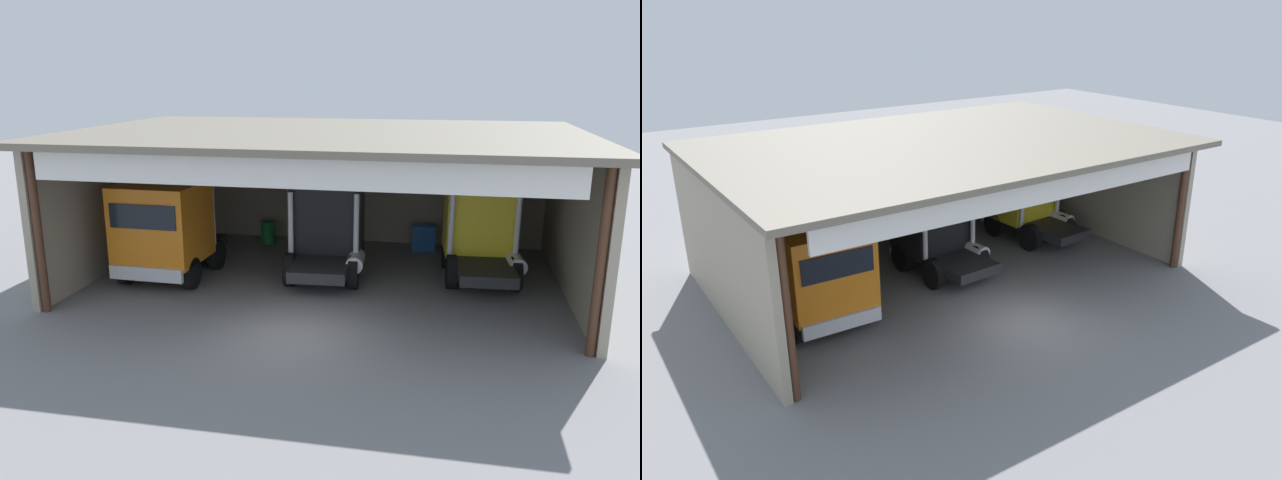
{
  "view_description": "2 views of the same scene",
  "coord_description": "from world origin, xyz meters",
  "views": [
    {
      "loc": [
        3.79,
        -15.1,
        6.78
      ],
      "look_at": [
        0.0,
        3.52,
        1.69
      ],
      "focal_mm": 34.98,
      "sensor_mm": 36.0,
      "label": 1
    },
    {
      "loc": [
        -11.81,
        -13.5,
        9.65
      ],
      "look_at": [
        0.0,
        3.52,
        1.69
      ],
      "focal_mm": 35.37,
      "sensor_mm": 36.0,
      "label": 2
    }
  ],
  "objects": [
    {
      "name": "truck_yellow_right_bay",
      "position": [
        5.05,
        6.13,
        1.77
      ],
      "size": [
        2.7,
        4.64,
        3.39
      ],
      "rotation": [
        0.0,
        0.0,
        0.07
      ],
      "color": "yellow",
      "rests_on": "ground"
    },
    {
      "name": "truck_orange_yard_outside",
      "position": [
        -5.29,
        3.63,
        1.8
      ],
      "size": [
        2.78,
        4.65,
        3.39
      ],
      "rotation": [
        0.0,
        0.0,
        3.12
      ],
      "color": "orange",
      "rests_on": "ground"
    },
    {
      "name": "workshop_shed",
      "position": [
        0.0,
        5.87,
        3.57
      ],
      "size": [
        16.16,
        10.99,
        5.02
      ],
      "color": "#9E937F",
      "rests_on": "ground"
    },
    {
      "name": "oil_drum",
      "position": [
        -3.25,
        8.78,
        0.45
      ],
      "size": [
        0.58,
        0.58,
        0.9
      ],
      "primitive_type": "cylinder",
      "color": "#197233",
      "rests_on": "ground"
    },
    {
      "name": "tool_cart",
      "position": [
        3.08,
        9.0,
        0.5
      ],
      "size": [
        0.9,
        0.6,
        1.0
      ],
      "primitive_type": "cube",
      "color": "#1E59A5",
      "rests_on": "ground"
    },
    {
      "name": "ground_plane",
      "position": [
        0.0,
        0.0,
        0.0
      ],
      "size": [
        80.0,
        80.0,
        0.0
      ],
      "primitive_type": "plane",
      "color": "slate",
      "rests_on": "ground"
    },
    {
      "name": "truck_black_center_right_bay",
      "position": [
        -0.07,
        5.18,
        1.79
      ],
      "size": [
        2.73,
        4.25,
        3.43
      ],
      "rotation": [
        0.0,
        0.0,
        0.06
      ],
      "color": "black",
      "rests_on": "ground"
    }
  ]
}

